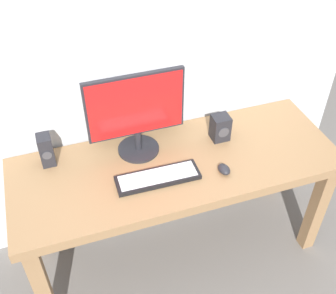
% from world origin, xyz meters
% --- Properties ---
extents(ground_plane, '(6.00, 6.00, 0.00)m').
position_xyz_m(ground_plane, '(0.00, 0.00, 0.00)').
color(ground_plane, slate).
extents(desk, '(1.76, 0.65, 0.75)m').
position_xyz_m(desk, '(0.00, 0.00, 0.65)').
color(desk, '#936D47').
rests_on(desk, ground_plane).
extents(monitor, '(0.52, 0.23, 0.47)m').
position_xyz_m(monitor, '(-0.17, 0.17, 1.00)').
color(monitor, '#232328').
rests_on(monitor, desk).
extents(keyboard_primary, '(0.43, 0.14, 0.03)m').
position_xyz_m(keyboard_primary, '(-0.14, -0.09, 0.76)').
color(keyboard_primary, black).
rests_on(keyboard_primary, desk).
extents(mouse, '(0.07, 0.09, 0.04)m').
position_xyz_m(mouse, '(0.20, -0.15, 0.77)').
color(mouse, '#232328').
rests_on(mouse, desk).
extents(speaker_right, '(0.10, 0.09, 0.15)m').
position_xyz_m(speaker_right, '(0.30, 0.11, 0.83)').
color(speaker_right, '#232328').
rests_on(speaker_right, desk).
extents(speaker_left, '(0.07, 0.09, 0.18)m').
position_xyz_m(speaker_left, '(-0.64, 0.21, 0.84)').
color(speaker_left, '#232328').
rests_on(speaker_left, desk).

